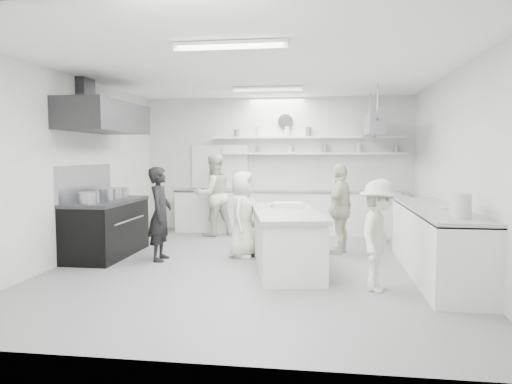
# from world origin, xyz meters

# --- Properties ---
(floor) EXTENTS (6.00, 7.00, 0.02)m
(floor) POSITION_xyz_m (0.00, 0.00, -0.01)
(floor) COLOR gray
(floor) RESTS_ON ground
(ceiling) EXTENTS (6.00, 7.00, 0.02)m
(ceiling) POSITION_xyz_m (0.00, 0.00, 3.01)
(ceiling) COLOR white
(ceiling) RESTS_ON wall_back
(wall_back) EXTENTS (6.00, 0.04, 3.00)m
(wall_back) POSITION_xyz_m (0.00, 3.50, 1.50)
(wall_back) COLOR silver
(wall_back) RESTS_ON floor
(wall_front) EXTENTS (6.00, 0.04, 3.00)m
(wall_front) POSITION_xyz_m (0.00, -3.50, 1.50)
(wall_front) COLOR silver
(wall_front) RESTS_ON floor
(wall_left) EXTENTS (0.04, 7.00, 3.00)m
(wall_left) POSITION_xyz_m (-3.00, 0.00, 1.50)
(wall_left) COLOR silver
(wall_left) RESTS_ON floor
(wall_right) EXTENTS (0.04, 7.00, 3.00)m
(wall_right) POSITION_xyz_m (3.00, 0.00, 1.50)
(wall_right) COLOR silver
(wall_right) RESTS_ON floor
(stove) EXTENTS (0.80, 1.80, 0.90)m
(stove) POSITION_xyz_m (-2.60, 0.40, 0.45)
(stove) COLOR black
(stove) RESTS_ON floor
(exhaust_hood) EXTENTS (0.85, 2.00, 0.50)m
(exhaust_hood) POSITION_xyz_m (-2.60, 0.40, 2.35)
(exhaust_hood) COLOR #2F2F32
(exhaust_hood) RESTS_ON wall_left
(back_counter) EXTENTS (5.00, 0.60, 0.92)m
(back_counter) POSITION_xyz_m (0.30, 3.20, 0.46)
(back_counter) COLOR white
(back_counter) RESTS_ON floor
(shelf_lower) EXTENTS (4.20, 0.26, 0.04)m
(shelf_lower) POSITION_xyz_m (0.70, 3.37, 1.75)
(shelf_lower) COLOR white
(shelf_lower) RESTS_ON wall_back
(shelf_upper) EXTENTS (4.20, 0.26, 0.04)m
(shelf_upper) POSITION_xyz_m (0.70, 3.37, 2.10)
(shelf_upper) COLOR white
(shelf_upper) RESTS_ON wall_back
(pass_through_window) EXTENTS (1.30, 0.04, 1.00)m
(pass_through_window) POSITION_xyz_m (-1.30, 3.48, 1.45)
(pass_through_window) COLOR black
(pass_through_window) RESTS_ON wall_back
(wall_clock) EXTENTS (0.32, 0.05, 0.32)m
(wall_clock) POSITION_xyz_m (0.20, 3.46, 2.45)
(wall_clock) COLOR white
(wall_clock) RESTS_ON wall_back
(right_counter) EXTENTS (0.74, 3.30, 0.94)m
(right_counter) POSITION_xyz_m (2.65, -0.20, 0.47)
(right_counter) COLOR white
(right_counter) RESTS_ON floor
(pot_rack) EXTENTS (0.30, 1.60, 0.40)m
(pot_rack) POSITION_xyz_m (2.00, 2.40, 2.30)
(pot_rack) COLOR #9699A2
(pot_rack) RESTS_ON ceiling
(light_fixture_front) EXTENTS (1.30, 0.25, 0.10)m
(light_fixture_front) POSITION_xyz_m (0.00, -1.80, 2.94)
(light_fixture_front) COLOR white
(light_fixture_front) RESTS_ON ceiling
(light_fixture_rear) EXTENTS (1.30, 0.25, 0.10)m
(light_fixture_rear) POSITION_xyz_m (0.00, 1.80, 2.94)
(light_fixture_rear) COLOR white
(light_fixture_rear) RESTS_ON ceiling
(prep_island) EXTENTS (1.28, 2.39, 0.84)m
(prep_island) POSITION_xyz_m (0.49, -0.09, 0.42)
(prep_island) COLOR white
(prep_island) RESTS_ON floor
(stove_pot) EXTENTS (0.36, 0.36, 0.23)m
(stove_pot) POSITION_xyz_m (-2.60, 0.53, 1.03)
(stove_pot) COLOR #9699A2
(stove_pot) RESTS_ON stove
(cook_stove) EXTENTS (0.40, 0.58, 1.53)m
(cook_stove) POSITION_xyz_m (-1.58, 0.19, 0.76)
(cook_stove) COLOR black
(cook_stove) RESTS_ON floor
(cook_back) EXTENTS (1.08, 1.05, 1.75)m
(cook_back) POSITION_xyz_m (-1.26, 2.65, 0.88)
(cook_back) COLOR silver
(cook_back) RESTS_ON floor
(cook_island_left) EXTENTS (0.56, 0.76, 1.45)m
(cook_island_left) POSITION_xyz_m (-0.29, 0.62, 0.72)
(cook_island_left) COLOR silver
(cook_island_left) RESTS_ON floor
(cook_island_right) EXTENTS (0.70, 0.99, 1.57)m
(cook_island_right) POSITION_xyz_m (1.34, 1.16, 0.78)
(cook_island_right) COLOR silver
(cook_island_right) RESTS_ON floor
(cook_right) EXTENTS (0.82, 1.04, 1.42)m
(cook_right) POSITION_xyz_m (1.76, -1.10, 0.71)
(cook_right) COLOR silver
(cook_right) RESTS_ON floor
(bowl_island_a) EXTENTS (0.37, 0.37, 0.07)m
(bowl_island_a) POSITION_xyz_m (0.35, 0.42, 0.87)
(bowl_island_a) COLOR #9699A2
(bowl_island_a) RESTS_ON prep_island
(bowl_island_b) EXTENTS (0.20, 0.20, 0.06)m
(bowl_island_b) POSITION_xyz_m (0.44, 0.01, 0.87)
(bowl_island_b) COLOR white
(bowl_island_b) RESTS_ON prep_island
(bowl_right) EXTENTS (0.27, 0.27, 0.06)m
(bowl_right) POSITION_xyz_m (2.75, -0.31, 0.97)
(bowl_right) COLOR white
(bowl_right) RESTS_ON right_counter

